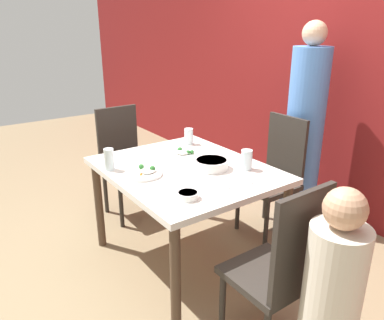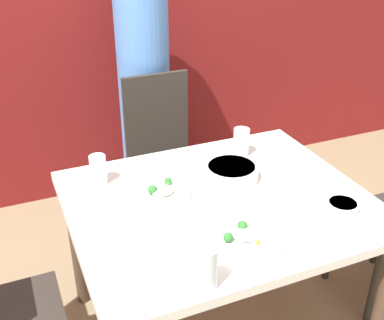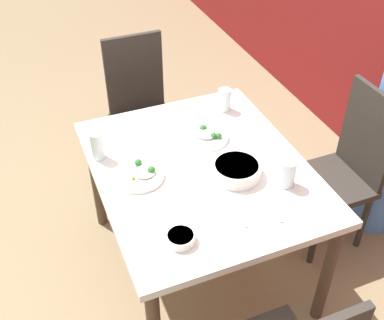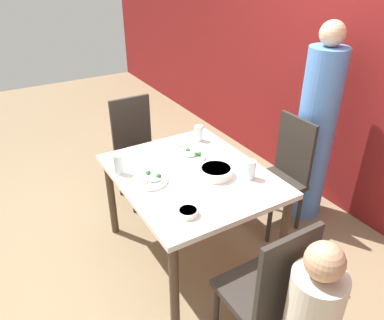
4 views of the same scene
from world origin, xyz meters
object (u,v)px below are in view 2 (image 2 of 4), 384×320
object	(u,v)px
chair_adult_spot	(164,157)
person_adult	(145,94)
plate_rice_adult	(246,240)
glass_water_tall	(241,142)
bowl_curry	(231,172)

from	to	relation	value
chair_adult_spot	person_adult	size ratio (longest dim) A/B	0.58
person_adult	plate_rice_adult	distance (m)	1.46
chair_adult_spot	plate_rice_adult	size ratio (longest dim) A/B	3.99
plate_rice_adult	glass_water_tall	bearing A→B (deg)	63.45
plate_rice_adult	bowl_curry	bearing A→B (deg)	69.44
chair_adult_spot	glass_water_tall	xyz separation A→B (m)	(0.21, -0.53, 0.29)
bowl_curry	person_adult	bearing A→B (deg)	93.37
person_adult	plate_rice_adult	size ratio (longest dim) A/B	6.93
plate_rice_adult	glass_water_tall	size ratio (longest dim) A/B	1.80
plate_rice_adult	glass_water_tall	world-z (taller)	glass_water_tall
bowl_curry	plate_rice_adult	xyz separation A→B (m)	(-0.16, -0.43, -0.02)
person_adult	bowl_curry	xyz separation A→B (m)	(0.06, -1.03, -0.02)
chair_adult_spot	plate_rice_adult	world-z (taller)	chair_adult_spot
plate_rice_adult	glass_water_tall	distance (m)	0.68
plate_rice_adult	glass_water_tall	xyz separation A→B (m)	(0.31, 0.61, 0.05)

